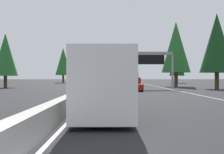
# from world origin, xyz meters

# --- Properties ---
(ground_plane) EXTENTS (320.00, 320.00, 0.00)m
(ground_plane) POSITION_xyz_m (60.00, 0.00, 0.00)
(ground_plane) COLOR #262628
(median_barrier) EXTENTS (180.00, 0.56, 0.90)m
(median_barrier) POSITION_xyz_m (80.00, 0.30, 0.45)
(median_barrier) COLOR #ADAAA3
(median_barrier) RESTS_ON ground
(shoulder_stripe_right) EXTENTS (160.00, 0.16, 0.01)m
(shoulder_stripe_right) POSITION_xyz_m (70.00, -11.52, 0.01)
(shoulder_stripe_right) COLOR silver
(shoulder_stripe_right) RESTS_ON ground
(shoulder_stripe_median) EXTENTS (160.00, 0.16, 0.01)m
(shoulder_stripe_median) POSITION_xyz_m (70.00, -0.25, 0.01)
(shoulder_stripe_median) COLOR silver
(shoulder_stripe_median) RESTS_ON ground
(sign_gantry_overhead) EXTENTS (0.50, 12.68, 5.95)m
(sign_gantry_overhead) POSITION_xyz_m (36.58, -6.04, 4.74)
(sign_gantry_overhead) COLOR gray
(sign_gantry_overhead) RESTS_ON ground
(bus_mid_center) EXTENTS (11.50, 2.55, 3.10)m
(bus_mid_center) POSITION_xyz_m (10.52, -1.78, 1.72)
(bus_mid_center) COLOR white
(bus_mid_center) RESTS_ON ground
(pickup_near_right) EXTENTS (5.60, 2.00, 1.86)m
(pickup_near_right) POSITION_xyz_m (32.26, -5.43, 0.91)
(pickup_near_right) COLOR maroon
(pickup_near_right) RESTS_ON ground
(minivan_far_left) EXTENTS (5.00, 1.95, 1.69)m
(minivan_far_left) POSITION_xyz_m (74.62, -5.53, 0.95)
(minivan_far_left) COLOR white
(minivan_far_left) RESTS_ON ground
(sedan_mid_right) EXTENTS (4.40, 1.80, 1.47)m
(sedan_mid_right) POSITION_xyz_m (78.24, -1.76, 0.68)
(sedan_mid_right) COLOR red
(sedan_mid_right) RESTS_ON ground
(box_truck_far_center) EXTENTS (8.50, 2.40, 2.95)m
(box_truck_far_center) POSITION_xyz_m (96.35, -1.73, 1.61)
(box_truck_far_center) COLOR gold
(box_truck_far_center) RESTS_ON ground
(sedan_near_center) EXTENTS (4.40, 1.80, 1.47)m
(sedan_near_center) POSITION_xyz_m (57.52, -5.50, 0.68)
(sedan_near_center) COLOR black
(sedan_near_center) RESTS_ON ground
(sedan_distant_a) EXTENTS (4.40, 1.80, 1.47)m
(sedan_distant_a) POSITION_xyz_m (68.10, -5.40, 0.68)
(sedan_distant_a) COLOR slate
(sedan_distant_a) RESTS_ON ground
(bus_distant_b) EXTENTS (11.50, 2.55, 3.10)m
(bus_distant_b) POSITION_xyz_m (73.84, -8.82, 1.72)
(bus_distant_b) COLOR #1E4793
(bus_distant_b) RESTS_ON ground
(oncoming_near) EXTENTS (4.40, 1.80, 1.47)m
(oncoming_near) POSITION_xyz_m (70.37, 6.47, 0.68)
(oncoming_near) COLOR white
(oncoming_near) RESTS_ON ground
(conifer_right_near) EXTENTS (5.31, 5.31, 12.06)m
(conifer_right_near) POSITION_xyz_m (36.25, -18.97, 7.33)
(conifer_right_near) COLOR #4C3823
(conifer_right_near) RESTS_ON ground
(conifer_right_mid) EXTENTS (5.70, 5.70, 12.96)m
(conifer_right_mid) POSITION_xyz_m (46.80, -15.19, 7.88)
(conifer_right_mid) COLOR #4C3823
(conifer_right_mid) RESTS_ON ground
(conifer_right_far) EXTENTS (4.71, 4.71, 10.71)m
(conifer_right_far) POSITION_xyz_m (76.77, -23.26, 6.51)
(conifer_right_far) COLOR #4C3823
(conifer_right_far) RESTS_ON ground
(conifer_left_near) EXTENTS (4.31, 4.31, 9.80)m
(conifer_left_near) POSITION_xyz_m (41.82, 16.74, 5.95)
(conifer_left_near) COLOR #4C3823
(conifer_left_near) RESTS_ON ground
(conifer_left_mid) EXTENTS (5.17, 5.17, 11.74)m
(conifer_left_mid) POSITION_xyz_m (81.65, 13.71, 7.14)
(conifer_left_mid) COLOR #4C3823
(conifer_left_mid) RESTS_ON ground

